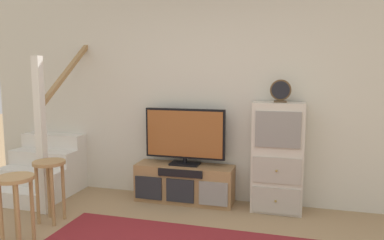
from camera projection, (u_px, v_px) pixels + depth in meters
name	position (u px, v px, depth m)	size (l,w,h in m)	color
back_wall	(213.00, 94.00, 4.57)	(6.40, 0.12, 2.70)	beige
media_console	(184.00, 183.00, 4.54)	(1.23, 0.38, 0.47)	#997047
television	(185.00, 135.00, 4.49)	(1.01, 0.22, 0.70)	black
side_cabinet	(278.00, 157.00, 4.20)	(0.58, 0.38, 1.28)	beige
desk_clock	(281.00, 91.00, 4.09)	(0.24, 0.08, 0.26)	#4C3823
staircase	(52.00, 163.00, 5.05)	(1.00, 1.36, 2.20)	silver
bar_stool_near	(16.00, 194.00, 3.34)	(0.34, 0.34, 0.67)	#A37A4C
bar_stool_far	(50.00, 176.00, 3.90)	(0.34, 0.34, 0.68)	#A37A4C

